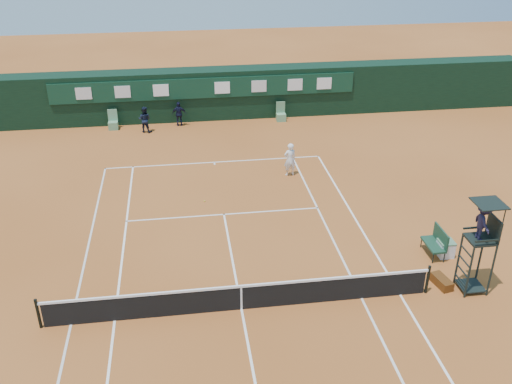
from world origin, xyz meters
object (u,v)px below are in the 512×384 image
cooler (445,248)px  player_bench (437,241)px  player (290,159)px  tennis_net (241,297)px  umpire_chair (482,229)px

cooler → player_bench: bearing=158.5°
player_bench → player: bearing=118.4°
tennis_net → player: player is taller
umpire_chair → player_bench: 2.93m
player_bench → cooler: player_bench is taller
umpire_chair → player: bearing=114.2°
player_bench → cooler: 0.45m
player → umpire_chair: bearing=103.6°
player_bench → player: (-4.15, 7.66, 0.24)m
tennis_net → player: size_ratio=7.73×
player_bench → umpire_chair: bearing=-82.5°
tennis_net → umpire_chair: 8.22m
umpire_chair → player_bench: size_ratio=2.85×
cooler → player: bearing=119.9°
tennis_net → umpire_chair: (7.99, -0.04, 1.95)m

